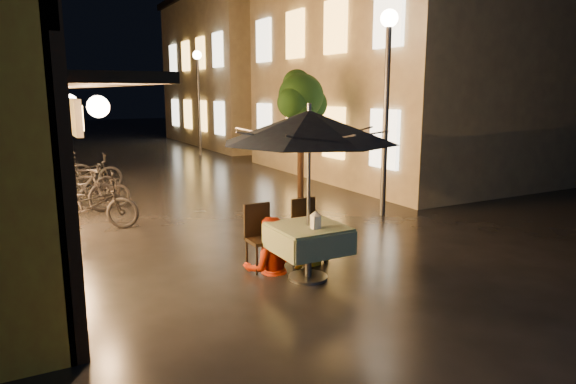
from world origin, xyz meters
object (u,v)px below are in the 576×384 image
patio_umbrella (309,127)px  bicycle_0 (90,205)px  table_lantern (316,219)px  streetlamp_near (387,76)px  person_orange (269,218)px  cafe_table (308,239)px  person_yellow (311,221)px

patio_umbrella → bicycle_0: size_ratio=1.36×
table_lantern → bicycle_0: bearing=117.4°
streetlamp_near → person_orange: streetlamp_near is taller
patio_umbrella → person_orange: bearing=120.4°
patio_umbrella → person_orange: patio_umbrella is taller
cafe_table → bicycle_0: bearing=118.4°
streetlamp_near → bicycle_0: (-5.66, 1.77, -2.44)m
bicycle_0 → cafe_table: bearing=-129.3°
table_lantern → cafe_table: bearing=90.0°
cafe_table → table_lantern: size_ratio=3.96×
patio_umbrella → person_orange: (-0.33, 0.57, -1.35)m
patio_umbrella → person_orange: size_ratio=1.54×
patio_umbrella → person_yellow: (0.36, 0.54, -1.47)m
cafe_table → bicycle_0: size_ratio=0.55×
table_lantern → person_yellow: size_ratio=0.18×
cafe_table → table_lantern: 0.38m
person_orange → person_yellow: (0.70, -0.03, -0.12)m
cafe_table → patio_umbrella: size_ratio=0.40×
table_lantern → person_yellow: 0.85m
streetlamp_near → cafe_table: (-3.33, -2.52, -2.33)m
cafe_table → person_orange: 0.69m
person_orange → table_lantern: bearing=128.7°
cafe_table → patio_umbrella: patio_umbrella is taller
person_yellow → streetlamp_near: bearing=-158.7°
patio_umbrella → person_yellow: patio_umbrella is taller
person_orange → patio_umbrella: bearing=135.4°
patio_umbrella → streetlamp_near: bearing=37.1°
table_lantern → streetlamp_near: bearing=39.1°
patio_umbrella → person_yellow: bearing=56.2°
person_orange → person_yellow: bearing=-167.2°
person_orange → bicycle_0: person_orange is taller
cafe_table → bicycle_0: 4.88m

